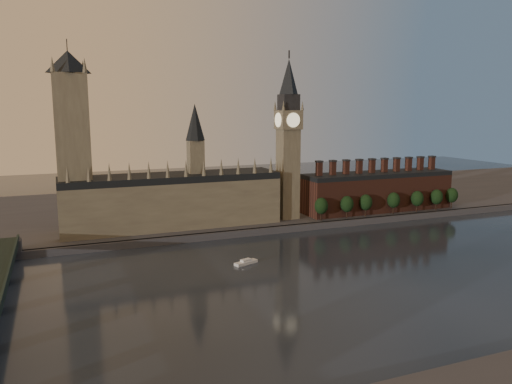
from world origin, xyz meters
The scene contains 14 objects.
ground centered at (0.00, 0.00, 0.00)m, with size 900.00×900.00×0.00m, color black.
north_bank centered at (0.00, 178.04, 2.00)m, with size 900.00×182.00×4.00m.
palace_of_westminster centered at (-64.41, 114.91, 21.63)m, with size 130.00×30.30×74.00m.
victoria_tower centered at (-120.00, 115.00, 59.09)m, with size 24.00×24.00×108.00m.
big_ben centered at (10.00, 110.00, 56.83)m, with size 15.00×15.00×107.00m.
chimney_block centered at (80.00, 110.00, 17.82)m, with size 110.00×25.00×37.00m.
embankment_tree_0 centered at (26.88, 95.23, 13.47)m, with size 8.60×8.60×14.88m.
embankment_tree_1 centered at (45.70, 94.64, 13.47)m, with size 8.60×8.60×14.88m.
embankment_tree_2 centered at (60.49, 94.97, 13.47)m, with size 8.60×8.60×14.88m.
embankment_tree_3 centered at (82.88, 94.95, 13.47)m, with size 8.60×8.60×14.88m.
embankment_tree_4 centered at (101.83, 93.72, 13.47)m, with size 8.60×8.60×14.88m.
embankment_tree_5 centered at (118.99, 93.99, 13.47)m, with size 8.60×8.60×14.88m.
embankment_tree_6 centered at (134.14, 95.48, 13.47)m, with size 8.60×8.60×14.88m.
river_boat centered at (-46.11, 39.11, 0.95)m, with size 12.89×7.50×2.48m.
Camera 1 is at (-129.07, -180.14, 74.57)m, focal length 35.00 mm.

